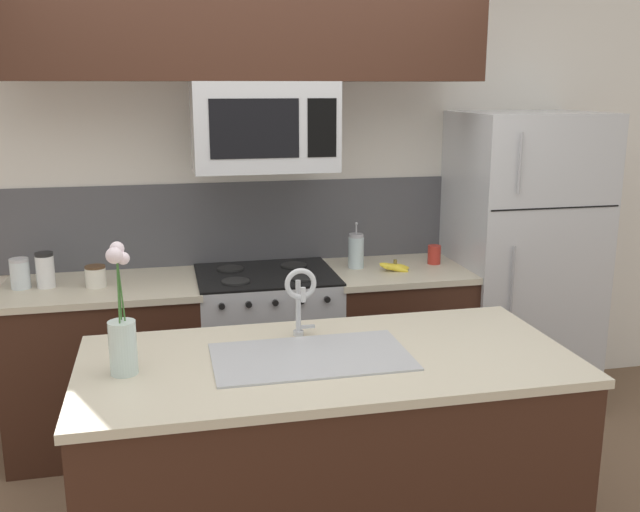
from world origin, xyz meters
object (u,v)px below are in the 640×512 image
at_px(microwave, 264,126).
at_px(flower_vase, 122,337).
at_px(storage_jar_tall, 20,274).
at_px(banana_bunch, 395,267).
at_px(storage_jar_medium, 45,270).
at_px(refrigerator, 519,263).
at_px(french_press, 356,251).
at_px(sink_faucet, 300,293).
at_px(storage_jar_short, 96,276).
at_px(coffee_tin, 434,255).
at_px(stove_range, 267,352).

xyz_separation_m(microwave, flower_vase, (-0.71, -1.23, -0.67)).
bearing_deg(storage_jar_tall, banana_bunch, -2.40).
height_order(storage_jar_tall, flower_vase, flower_vase).
height_order(microwave, storage_jar_medium, microwave).
bearing_deg(refrigerator, french_press, 177.73).
height_order(microwave, sink_faucet, microwave).
xyz_separation_m(microwave, storage_jar_short, (-0.90, -0.01, -0.76)).
bearing_deg(flower_vase, refrigerator, 29.53).
height_order(storage_jar_tall, banana_bunch, storage_jar_tall).
xyz_separation_m(storage_jar_tall, storage_jar_medium, (0.13, -0.01, 0.01)).
bearing_deg(french_press, storage_jar_short, -176.42).
height_order(banana_bunch, french_press, french_press).
relative_size(storage_jar_tall, sink_faucet, 0.52).
bearing_deg(flower_vase, coffee_tin, 37.27).
xyz_separation_m(microwave, french_press, (0.53, 0.08, -0.72)).
bearing_deg(banana_bunch, stove_range, 175.31).
xyz_separation_m(microwave, sink_faucet, (-0.01, -1.01, -0.62)).
xyz_separation_m(french_press, sink_faucet, (-0.54, -1.09, 0.10)).
bearing_deg(storage_jar_medium, storage_jar_short, -10.79).
bearing_deg(refrigerator, flower_vase, -150.47).
height_order(storage_jar_medium, flower_vase, flower_vase).
bearing_deg(flower_vase, storage_jar_tall, 114.08).
xyz_separation_m(stove_range, french_press, (0.53, 0.06, 0.55)).
bearing_deg(sink_faucet, refrigerator, 34.17).
relative_size(banana_bunch, flower_vase, 0.39).
bearing_deg(banana_bunch, coffee_tin, 21.64).
bearing_deg(french_press, refrigerator, -2.27).
xyz_separation_m(storage_jar_short, sink_faucet, (0.89, -1.00, 0.14)).
bearing_deg(stove_range, refrigerator, 0.74).
height_order(french_press, coffee_tin, french_press).
height_order(refrigerator, flower_vase, refrigerator).
bearing_deg(storage_jar_medium, coffee_tin, 0.84).
bearing_deg(storage_jar_medium, flower_vase, -70.69).
bearing_deg(refrigerator, banana_bunch, -174.38).
relative_size(stove_range, coffee_tin, 8.45).
xyz_separation_m(storage_jar_short, banana_bunch, (1.63, -0.03, -0.03)).
relative_size(french_press, sink_faucet, 0.87).
bearing_deg(sink_faucet, stove_range, 89.61).
xyz_separation_m(banana_bunch, coffee_tin, (0.28, 0.11, 0.03)).
height_order(storage_jar_tall, french_press, french_press).
distance_m(stove_range, sink_faucet, 1.22).
bearing_deg(coffee_tin, refrigerator, -3.22).
distance_m(microwave, storage_jar_tall, 1.47).
relative_size(stove_range, microwave, 1.25).
bearing_deg(storage_jar_medium, storage_jar_tall, 177.35).
relative_size(banana_bunch, coffee_tin, 1.74).
bearing_deg(flower_vase, banana_bunch, 39.74).
bearing_deg(refrigerator, sink_faucet, -145.83).
bearing_deg(microwave, storage_jar_medium, 178.04).
bearing_deg(storage_jar_tall, french_press, 1.14).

